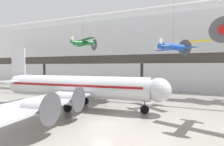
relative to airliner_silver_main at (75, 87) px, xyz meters
The scene contains 7 objects.
ground_plane 10.38m from the airliner_silver_main, 36.20° to the right, with size 260.00×260.00×0.00m, color gray.
hangar_back_wall 30.67m from the airliner_silver_main, 74.71° to the left, with size 140.00×3.00×22.11m.
mezzanine_walkway 18.08m from the airliner_silver_main, 63.36° to the left, with size 110.00×3.20×9.81m.
ceiling_truss_beam 20.63m from the airliner_silver_main, 55.52° to the left, with size 120.00×0.60×0.60m.
airliner_silver_main is the anchor object (origin of this frame).
suspended_plane_blue_trainer 18.48m from the airliner_silver_main, 26.00° to the left, with size 7.25×6.79×9.38m.
suspended_plane_green_biplane 13.78m from the airliner_silver_main, 112.98° to the left, with size 7.02×6.35×7.71m.
Camera 1 is at (9.25, -19.32, 7.18)m, focal length 28.00 mm.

